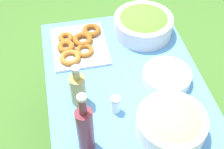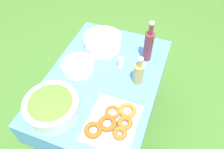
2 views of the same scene
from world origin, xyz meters
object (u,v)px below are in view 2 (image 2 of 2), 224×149
object	(u,v)px
olive_oil_bottle	(139,73)
wine_bottle	(148,45)
pasta_bowl	(103,41)
donut_platter	(113,122)
salad_bowl	(52,106)
plate_stack	(78,66)

from	to	relation	value
olive_oil_bottle	wine_bottle	bearing A→B (deg)	179.94
pasta_bowl	donut_platter	xyz separation A→B (m)	(0.66, 0.34, -0.05)
pasta_bowl	wine_bottle	xyz separation A→B (m)	(0.01, 0.39, 0.07)
olive_oil_bottle	salad_bowl	bearing A→B (deg)	-45.39
salad_bowl	donut_platter	world-z (taller)	salad_bowl
donut_platter	olive_oil_bottle	world-z (taller)	olive_oil_bottle
olive_oil_bottle	plate_stack	bearing A→B (deg)	-85.30
pasta_bowl	donut_platter	size ratio (longest dim) A/B	0.85
salad_bowl	pasta_bowl	distance (m)	0.72
pasta_bowl	plate_stack	xyz separation A→B (m)	(0.30, -0.08, -0.04)
salad_bowl	plate_stack	world-z (taller)	salad_bowl
olive_oil_bottle	donut_platter	bearing A→B (deg)	-7.34
salad_bowl	olive_oil_bottle	xyz separation A→B (m)	(-0.45, 0.46, 0.02)
donut_platter	olive_oil_bottle	distance (m)	0.41
salad_bowl	wine_bottle	world-z (taller)	wine_bottle
salad_bowl	olive_oil_bottle	size ratio (longest dim) A/B	1.47
salad_bowl	pasta_bowl	xyz separation A→B (m)	(-0.71, 0.07, -0.00)
salad_bowl	wine_bottle	distance (m)	0.85
donut_platter	wine_bottle	world-z (taller)	wine_bottle
olive_oil_bottle	wine_bottle	distance (m)	0.26
pasta_bowl	salad_bowl	bearing A→B (deg)	-5.36
olive_oil_bottle	pasta_bowl	bearing A→B (deg)	-124.33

